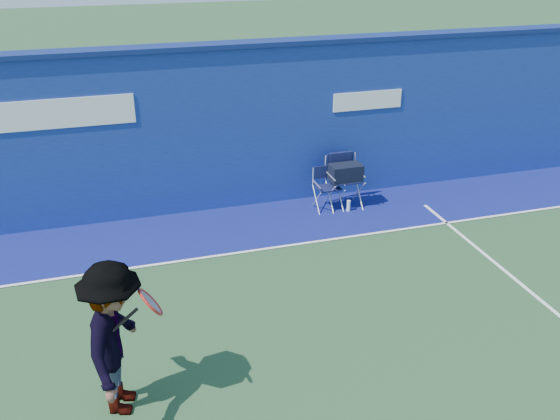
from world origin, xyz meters
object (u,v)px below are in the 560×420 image
object	(u,v)px
directors_chair_left	(344,186)
water_bottle	(349,206)
directors_chair_right	(328,196)
tennis_player	(116,339)

from	to	relation	value
directors_chair_left	water_bottle	distance (m)	0.40
directors_chair_right	directors_chair_left	bearing A→B (deg)	4.05
directors_chair_left	tennis_player	size ratio (longest dim) A/B	0.55
directors_chair_right	tennis_player	xyz separation A→B (m)	(-4.03, -4.23, 0.66)
directors_chair_left	water_bottle	world-z (taller)	directors_chair_left
water_bottle	directors_chair_left	bearing A→B (deg)	92.54
directors_chair_left	tennis_player	bearing A→B (deg)	-135.69
water_bottle	directors_chair_right	bearing A→B (deg)	147.99
directors_chair_left	directors_chair_right	xyz separation A→B (m)	(-0.33, -0.02, -0.18)
directors_chair_right	water_bottle	size ratio (longest dim) A/B	3.73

